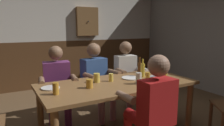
% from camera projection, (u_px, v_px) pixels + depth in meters
% --- Properties ---
extents(back_wall_upper, '(5.52, 0.12, 1.56)m').
position_uv_depth(back_wall_upper, '(58.00, 8.00, 4.96)').
color(back_wall_upper, silver).
extents(back_wall_wainscot, '(5.52, 0.12, 1.11)m').
position_uv_depth(back_wall_wainscot, '(60.00, 63.00, 5.19)').
color(back_wall_wainscot, brown).
rests_on(back_wall_wainscot, ground_plane).
extents(dining_table, '(2.03, 0.93, 0.73)m').
position_uv_depth(dining_table, '(118.00, 89.00, 2.76)').
color(dining_table, brown).
rests_on(dining_table, ground_plane).
extents(person_0, '(0.56, 0.57, 1.18)m').
position_uv_depth(person_0, '(57.00, 82.00, 3.05)').
color(person_0, '#6B2D66').
rests_on(person_0, ground_plane).
extents(person_1, '(0.58, 0.56, 1.20)m').
position_uv_depth(person_1, '(97.00, 76.00, 3.35)').
color(person_1, '#2D4C84').
rests_on(person_1, ground_plane).
extents(person_2, '(0.52, 0.53, 1.20)m').
position_uv_depth(person_2, '(127.00, 73.00, 3.63)').
color(person_2, silver).
rests_on(person_2, ground_plane).
extents(person_3, '(0.52, 0.52, 1.18)m').
position_uv_depth(person_3, '(151.00, 104.00, 2.16)').
color(person_3, '#AD1919').
rests_on(person_3, ground_plane).
extents(condiment_caddy, '(0.14, 0.10, 0.05)m').
position_uv_depth(condiment_caddy, '(153.00, 78.00, 2.89)').
color(condiment_caddy, '#B2B7BC').
rests_on(condiment_caddy, dining_table).
extents(plate_0, '(0.22, 0.22, 0.01)m').
position_uv_depth(plate_0, '(50.00, 88.00, 2.47)').
color(plate_0, white).
rests_on(plate_0, dining_table).
extents(plate_1, '(0.26, 0.26, 0.01)m').
position_uv_depth(plate_1, '(131.00, 78.00, 2.96)').
color(plate_1, white).
rests_on(plate_1, dining_table).
extents(bottle_0, '(0.06, 0.06, 0.26)m').
position_uv_depth(bottle_0, '(143.00, 70.00, 3.05)').
color(bottle_0, gold).
rests_on(bottle_0, dining_table).
extents(bottle_1, '(0.06, 0.06, 0.25)m').
position_uv_depth(bottle_1, '(139.00, 67.00, 3.33)').
color(bottle_1, '#593314').
rests_on(bottle_1, dining_table).
extents(bottle_2, '(0.07, 0.07, 0.24)m').
position_uv_depth(bottle_2, '(165.00, 73.00, 2.83)').
color(bottle_2, gold).
rests_on(bottle_2, dining_table).
extents(pint_glass_0, '(0.07, 0.07, 0.13)m').
position_uv_depth(pint_glass_0, '(56.00, 89.00, 2.25)').
color(pint_glass_0, gold).
rests_on(pint_glass_0, dining_table).
extents(pint_glass_1, '(0.06, 0.06, 0.14)m').
position_uv_depth(pint_glass_1, '(147.00, 78.00, 2.71)').
color(pint_glass_1, gold).
rests_on(pint_glass_1, dining_table).
extents(pint_glass_2, '(0.08, 0.08, 0.12)m').
position_uv_depth(pint_glass_2, '(97.00, 78.00, 2.75)').
color(pint_glass_2, '#E5C64C').
rests_on(pint_glass_2, dining_table).
extents(pint_glass_3, '(0.07, 0.07, 0.15)m').
position_uv_depth(pint_glass_3, '(139.00, 78.00, 2.67)').
color(pint_glass_3, white).
rests_on(pint_glass_3, dining_table).
extents(pint_glass_4, '(0.08, 0.08, 0.11)m').
position_uv_depth(pint_glass_4, '(89.00, 84.00, 2.49)').
color(pint_glass_4, gold).
rests_on(pint_glass_4, dining_table).
extents(pint_glass_5, '(0.06, 0.06, 0.10)m').
position_uv_depth(pint_glass_5, '(111.00, 77.00, 2.80)').
color(pint_glass_5, '#E5C64C').
rests_on(pint_glass_5, dining_table).
extents(wall_dart_cabinet, '(0.56, 0.15, 0.70)m').
position_uv_depth(wall_dart_cabinet, '(87.00, 22.00, 5.23)').
color(wall_dart_cabinet, brown).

